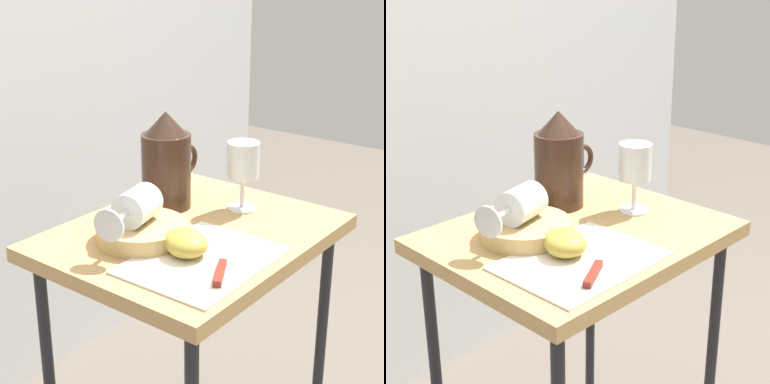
{
  "view_description": "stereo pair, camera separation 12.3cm",
  "coord_description": "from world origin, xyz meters",
  "views": [
    {
      "loc": [
        -0.91,
        -0.71,
        1.18
      ],
      "look_at": [
        0.0,
        0.0,
        0.76
      ],
      "focal_mm": 59.65,
      "sensor_mm": 36.0,
      "label": 1
    },
    {
      "loc": [
        -0.83,
        -0.8,
        1.18
      ],
      "look_at": [
        0.0,
        0.0,
        0.76
      ],
      "focal_mm": 59.65,
      "sensor_mm": 36.0,
      "label": 2
    }
  ],
  "objects": [
    {
      "name": "table",
      "position": [
        0.0,
        0.0,
        0.6
      ],
      "size": [
        0.55,
        0.45,
        0.68
      ],
      "color": "tan",
      "rests_on": "ground_plane"
    },
    {
      "name": "linen_napkin",
      "position": [
        -0.1,
        -0.1,
        0.68
      ],
      "size": [
        0.28,
        0.21,
        0.0
      ],
      "primitive_type": "cube",
      "rotation": [
        0.0,
        0.0,
        0.02
      ],
      "color": "silver",
      "rests_on": "table"
    },
    {
      "name": "basket_tray",
      "position": [
        -0.1,
        0.04,
        0.69
      ],
      "size": [
        0.17,
        0.17,
        0.03
      ],
      "primitive_type": "cylinder",
      "color": "tan",
      "rests_on": "table"
    },
    {
      "name": "pitcher",
      "position": [
        0.07,
        0.12,
        0.76
      ],
      "size": [
        0.16,
        0.11,
        0.21
      ],
      "color": "#382319",
      "rests_on": "table"
    },
    {
      "name": "wine_glass_upright",
      "position": [
        0.15,
        -0.02,
        0.78
      ],
      "size": [
        0.07,
        0.07,
        0.15
      ],
      "color": "silver",
      "rests_on": "table"
    },
    {
      "name": "wine_glass_tipped_near",
      "position": [
        -0.1,
        0.05,
        0.75
      ],
      "size": [
        0.16,
        0.1,
        0.07
      ],
      "color": "silver",
      "rests_on": "basket_tray"
    },
    {
      "name": "apple_half_left",
      "position": [
        -0.09,
        -0.05,
        0.7
      ],
      "size": [
        0.08,
        0.08,
        0.04
      ],
      "primitive_type": "ellipsoid",
      "color": "#B29938",
      "rests_on": "linen_napkin"
    },
    {
      "name": "apple_half_right",
      "position": [
        -0.1,
        -0.07,
        0.7
      ],
      "size": [
        0.08,
        0.08,
        0.04
      ],
      "primitive_type": "ellipsoid",
      "color": "#B29938",
      "rests_on": "linen_napkin"
    },
    {
      "name": "knife",
      "position": [
        -0.1,
        -0.15,
        0.68
      ],
      "size": [
        0.19,
        0.11,
        0.01
      ],
      "color": "silver",
      "rests_on": "linen_napkin"
    }
  ]
}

